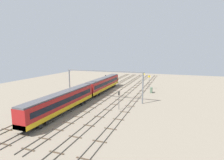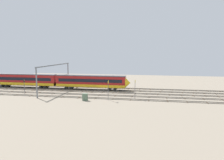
# 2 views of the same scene
# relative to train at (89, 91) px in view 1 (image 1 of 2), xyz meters

# --- Properties ---
(ground_plane) EXTENTS (108.72, 108.72, 0.00)m
(ground_plane) POSITION_rel_train_xyz_m (17.02, -4.38, -2.66)
(ground_plane) COLOR gray
(track_near_foreground) EXTENTS (92.72, 2.40, 0.16)m
(track_near_foreground) POSITION_rel_train_xyz_m (17.02, -13.15, -2.59)
(track_near_foreground) COLOR #59544C
(track_near_foreground) RESTS_ON ground
(track_second_near) EXTENTS (92.72, 2.40, 0.16)m
(track_second_near) POSITION_rel_train_xyz_m (17.02, -8.76, -2.59)
(track_second_near) COLOR #59544C
(track_second_near) RESTS_ON ground
(track_middle) EXTENTS (92.72, 2.40, 0.16)m
(track_middle) POSITION_rel_train_xyz_m (17.02, -4.38, -2.59)
(track_middle) COLOR #59544C
(track_middle) RESTS_ON ground
(track_with_train) EXTENTS (92.72, 2.40, 0.16)m
(track_with_train) POSITION_rel_train_xyz_m (17.02, -0.00, -2.59)
(track_with_train) COLOR #59544C
(track_with_train) RESTS_ON ground
(track_far_background) EXTENTS (92.72, 2.40, 0.16)m
(track_far_background) POSITION_rel_train_xyz_m (17.02, 4.38, -2.59)
(track_far_background) COLOR #59544C
(track_far_background) RESTS_ON ground
(train) EXTENTS (50.40, 3.24, 4.80)m
(train) POSITION_rel_train_xyz_m (0.00, 0.00, 0.00)
(train) COLOR maroon
(train) RESTS_ON ground
(overhead_gantry) EXTENTS (0.40, 23.57, 8.74)m
(overhead_gantry) POSITION_rel_train_xyz_m (0.84, -4.34, 4.17)
(overhead_gantry) COLOR slate
(overhead_gantry) RESTS_ON ground
(speed_sign_near_foreground) EXTENTS (0.14, 0.88, 5.34)m
(speed_sign_near_foreground) POSITION_rel_train_xyz_m (20.95, -14.77, 0.76)
(speed_sign_near_foreground) COLOR #4C4C51
(speed_sign_near_foreground) RESTS_ON ground
(speed_sign_mid_trackside) EXTENTS (0.14, 0.87, 5.27)m
(speed_sign_mid_trackside) POSITION_rel_train_xyz_m (27.83, -11.50, 0.71)
(speed_sign_mid_trackside) COLOR #4C4C51
(speed_sign_mid_trackside) RESTS_ON ground
(signal_light_trackside_approach) EXTENTS (0.31, 0.32, 4.94)m
(signal_light_trackside_approach) POSITION_rel_train_xyz_m (19.06, 2.28, 0.55)
(signal_light_trackside_approach) COLOR #4C4C51
(signal_light_trackside_approach) RESTS_ON ground
(signal_light_trackside_departure) EXTENTS (0.31, 0.32, 4.49)m
(signal_light_trackside_departure) POSITION_rel_train_xyz_m (-5.90, -11.24, 0.29)
(signal_light_trackside_departure) COLOR #4C4C51
(signal_light_trackside_departure) RESTS_ON ground
(relay_cabinet) EXTENTS (1.38, 0.68, 1.89)m
(relay_cabinet) POSITION_rel_train_xyz_m (15.00, -16.42, -1.71)
(relay_cabinet) COLOR #597259
(relay_cabinet) RESTS_ON ground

